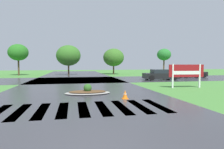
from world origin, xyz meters
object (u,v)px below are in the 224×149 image
Objects in this scene: estate_billboard at (186,72)px; car_blue_compact at (191,73)px; traffic_cone at (125,95)px; car_silver_hatch at (160,75)px; median_island at (88,92)px.

estate_billboard is 0.74× the size of car_blue_compact.
estate_billboard is 7.73m from traffic_cone.
estate_billboard is 8.25m from car_silver_hatch.
car_silver_hatch is (1.45, 8.08, -0.74)m from estate_billboard.
estate_billboard is at bearing 10.89° from median_island.
car_silver_hatch reaches higher than car_blue_compact.
median_island is (-8.49, -1.63, -1.22)m from estate_billboard.
car_silver_hatch reaches higher than traffic_cone.
median_island is at bearing -131.09° from car_silver_hatch.
car_blue_compact is at bearing 38.35° from median_island.
car_blue_compact is 21.43m from traffic_cone.
car_blue_compact reaches higher than traffic_cone.
estate_billboard is 8.73m from median_island.
car_blue_compact is at bearing -120.74° from estate_billboard.
traffic_cone is at bearing 36.51° from estate_billboard.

